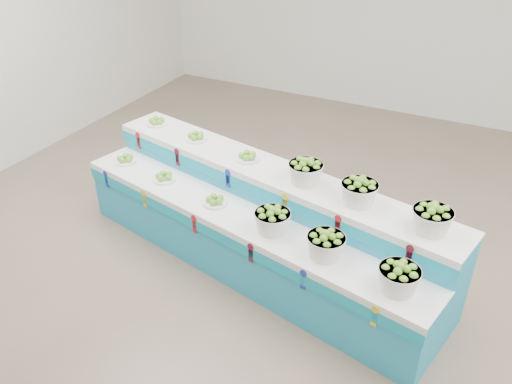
# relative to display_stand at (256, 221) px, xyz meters

# --- Properties ---
(ground) EXTENTS (10.00, 10.00, 0.00)m
(ground) POSITION_rel_display_stand_xyz_m (0.87, -0.14, -0.51)
(ground) COLOR #6B5C4A
(ground) RESTS_ON ground
(display_stand) EXTENTS (4.33, 1.97, 1.02)m
(display_stand) POSITION_rel_display_stand_xyz_m (0.00, 0.00, 0.00)
(display_stand) COLOR #259CC5
(display_stand) RESTS_ON ground
(plate_lower_left) EXTENTS (0.29, 0.29, 0.10)m
(plate_lower_left) POSITION_rel_display_stand_xyz_m (-1.78, 0.13, 0.26)
(plate_lower_left) COLOR white
(plate_lower_left) RESTS_ON display_stand
(plate_lower_mid) EXTENTS (0.29, 0.29, 0.10)m
(plate_lower_mid) POSITION_rel_display_stand_xyz_m (-1.13, -0.02, 0.26)
(plate_lower_mid) COLOR white
(plate_lower_mid) RESTS_ON display_stand
(plate_lower_right) EXTENTS (0.29, 0.29, 0.10)m
(plate_lower_right) POSITION_rel_display_stand_xyz_m (-0.38, -0.18, 0.26)
(plate_lower_right) COLOR white
(plate_lower_right) RESTS_ON display_stand
(basket_lower_left) EXTENTS (0.41, 0.41, 0.25)m
(basket_lower_left) POSITION_rel_display_stand_xyz_m (0.35, -0.34, 0.33)
(basket_lower_left) COLOR silver
(basket_lower_left) RESTS_ON display_stand
(basket_lower_mid) EXTENTS (0.41, 0.41, 0.25)m
(basket_lower_mid) POSITION_rel_display_stand_xyz_m (0.93, -0.47, 0.33)
(basket_lower_mid) COLOR silver
(basket_lower_mid) RESTS_ON display_stand
(basket_lower_right) EXTENTS (0.41, 0.41, 0.25)m
(basket_lower_right) POSITION_rel_display_stand_xyz_m (1.61, -0.62, 0.33)
(basket_lower_right) COLOR silver
(basket_lower_right) RESTS_ON display_stand
(plate_upper_left) EXTENTS (0.29, 0.29, 0.10)m
(plate_upper_left) POSITION_rel_display_stand_xyz_m (-1.67, 0.64, 0.56)
(plate_upper_left) COLOR white
(plate_upper_left) RESTS_ON display_stand
(plate_upper_mid) EXTENTS (0.29, 0.29, 0.10)m
(plate_upper_mid) POSITION_rel_display_stand_xyz_m (-1.01, 0.49, 0.56)
(plate_upper_mid) COLOR white
(plate_upper_mid) RESTS_ON display_stand
(plate_upper_right) EXTENTS (0.29, 0.29, 0.10)m
(plate_upper_right) POSITION_rel_display_stand_xyz_m (-0.27, 0.33, 0.56)
(plate_upper_right) COLOR white
(plate_upper_right) RESTS_ON display_stand
(basket_upper_left) EXTENTS (0.41, 0.41, 0.25)m
(basket_upper_left) POSITION_rel_display_stand_xyz_m (0.46, 0.16, 0.63)
(basket_upper_left) COLOR silver
(basket_upper_left) RESTS_ON display_stand
(basket_upper_mid) EXTENTS (0.41, 0.41, 0.25)m
(basket_upper_mid) POSITION_rel_display_stand_xyz_m (1.04, 0.03, 0.63)
(basket_upper_mid) COLOR silver
(basket_upper_mid) RESTS_ON display_stand
(basket_upper_right) EXTENTS (0.41, 0.41, 0.25)m
(basket_upper_right) POSITION_rel_display_stand_xyz_m (1.72, -0.12, 0.63)
(basket_upper_right) COLOR silver
(basket_upper_right) RESTS_ON display_stand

